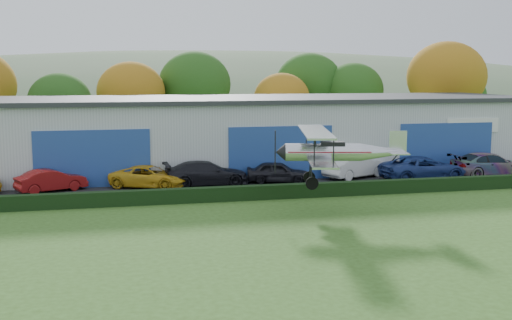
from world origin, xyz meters
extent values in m
plane|color=#34551B|center=(0.00, 0.00, 0.00)|extent=(300.00, 300.00, 0.00)
cube|color=black|center=(3.00, 21.00, 0.03)|extent=(48.00, 9.00, 0.05)
cube|color=black|center=(3.00, 16.20, 0.40)|extent=(46.00, 0.60, 0.80)
cube|color=#B2B7BC|center=(5.00, 28.00, 2.50)|extent=(40.00, 12.00, 5.00)
cube|color=#2D3033|center=(5.00, 28.00, 5.15)|extent=(40.60, 12.60, 0.30)
cube|color=#244592|center=(-7.00, 21.95, 1.80)|extent=(7.00, 0.12, 3.60)
cube|color=#244592|center=(5.00, 21.95, 1.80)|extent=(7.00, 0.12, 3.60)
cube|color=#244592|center=(17.00, 21.95, 1.80)|extent=(7.00, 0.12, 3.60)
cylinder|color=#3D2614|center=(-10.00, 38.00, 1.22)|extent=(0.36, 0.36, 2.45)
ellipsoid|color=#1E4C14|center=(-10.00, 38.00, 4.69)|extent=(5.32, 5.32, 4.79)
cylinder|color=#3D2614|center=(-4.00, 40.00, 1.40)|extent=(0.36, 0.36, 2.80)
ellipsoid|color=#9F5813|center=(-4.00, 40.00, 5.36)|extent=(6.08, 6.08, 5.47)
cylinder|color=#3D2614|center=(2.00, 42.00, 1.57)|extent=(0.36, 0.36, 3.15)
ellipsoid|color=#1E4C14|center=(2.00, 42.00, 6.03)|extent=(6.84, 6.84, 6.16)
cylinder|color=#3D2614|center=(10.00, 40.00, 1.22)|extent=(0.36, 0.36, 2.45)
ellipsoid|color=#9F5813|center=(10.00, 40.00, 4.69)|extent=(5.32, 5.32, 4.79)
cylinder|color=#3D2614|center=(18.00, 42.00, 1.40)|extent=(0.36, 0.36, 2.80)
ellipsoid|color=#1E4C14|center=(18.00, 42.00, 5.36)|extent=(6.08, 6.08, 5.47)
cylinder|color=#3D2614|center=(26.00, 38.00, 1.75)|extent=(0.36, 0.36, 3.50)
ellipsoid|color=#9F5813|center=(26.00, 38.00, 6.70)|extent=(7.60, 7.60, 6.84)
cylinder|color=#3D2614|center=(30.00, 42.00, 1.22)|extent=(0.36, 0.36, 2.45)
ellipsoid|color=#1E4C14|center=(30.00, 42.00, 4.69)|extent=(5.32, 5.32, 4.79)
cylinder|color=#3D2614|center=(14.00, 44.00, 1.57)|extent=(0.36, 0.36, 3.15)
ellipsoid|color=#1E4C14|center=(14.00, 44.00, 6.03)|extent=(6.84, 6.84, 6.16)
ellipsoid|color=#4C6642|center=(20.00, 140.00, -15.40)|extent=(320.00, 196.00, 56.00)
ellipsoid|color=#4C6642|center=(90.00, 140.00, -9.90)|extent=(240.00, 126.00, 36.00)
imported|color=maroon|center=(-9.41, 21.08, 0.72)|extent=(4.29, 2.98, 1.34)
imported|color=gold|center=(-3.64, 21.15, 0.72)|extent=(5.29, 3.97, 1.34)
imported|color=black|center=(-0.12, 20.97, 0.82)|extent=(5.37, 2.30, 1.54)
imported|color=black|center=(4.53, 20.96, 0.74)|extent=(4.32, 2.64, 1.37)
imported|color=silver|center=(10.14, 21.66, 0.84)|extent=(5.04, 3.52, 1.58)
imported|color=navy|center=(14.07, 19.69, 0.84)|extent=(5.90, 3.11, 1.58)
imported|color=gray|center=(19.35, 20.27, 0.84)|extent=(5.51, 2.33, 1.59)
cylinder|color=silver|center=(4.34, 11.74, 3.16)|extent=(3.80, 1.72, 0.88)
cone|color=silver|center=(7.17, 11.05, 3.16)|extent=(2.29, 1.35, 0.88)
cone|color=black|center=(2.30, 12.23, 3.16)|extent=(0.68, 0.97, 0.88)
cube|color=maroon|center=(4.62, 11.67, 3.21)|extent=(4.18, 1.83, 0.06)
cube|color=black|center=(4.81, 11.62, 3.57)|extent=(1.27, 0.84, 0.24)
cube|color=silver|center=(4.15, 11.78, 2.87)|extent=(2.82, 7.10, 0.10)
cube|color=silver|center=(3.96, 11.83, 4.18)|extent=(3.01, 7.50, 0.10)
cylinder|color=black|center=(3.13, 9.42, 3.53)|extent=(0.07, 0.07, 1.26)
cylinder|color=black|center=(3.98, 9.22, 3.53)|extent=(0.07, 0.07, 1.26)
cylinder|color=black|center=(4.31, 14.34, 3.53)|extent=(0.07, 0.07, 1.26)
cylinder|color=black|center=(5.16, 14.14, 3.53)|extent=(0.07, 0.07, 1.26)
cylinder|color=black|center=(3.88, 11.50, 3.84)|extent=(0.11, 0.22, 0.73)
cylinder|color=black|center=(4.04, 12.16, 3.84)|extent=(0.11, 0.22, 0.73)
cylinder|color=black|center=(3.67, 11.47, 2.33)|extent=(0.22, 0.67, 1.19)
cylinder|color=black|center=(3.86, 12.27, 2.33)|extent=(0.22, 0.67, 1.19)
cylinder|color=black|center=(3.77, 11.87, 1.75)|extent=(0.50, 1.81, 0.07)
cylinder|color=black|center=(3.56, 11.02, 1.75)|extent=(0.64, 0.28, 0.62)
cylinder|color=black|center=(3.97, 12.72, 1.75)|extent=(0.64, 0.28, 0.62)
cylinder|color=black|center=(7.84, 10.89, 2.92)|extent=(0.36, 0.14, 0.41)
cube|color=silver|center=(7.84, 10.89, 3.21)|extent=(1.44, 2.66, 0.06)
cube|color=silver|center=(7.93, 10.87, 3.70)|extent=(0.87, 0.26, 1.07)
cube|color=black|center=(2.05, 12.29, 3.16)|extent=(0.08, 0.13, 2.14)
camera|label=1|loc=(-5.82, -17.44, 7.03)|focal=43.95mm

